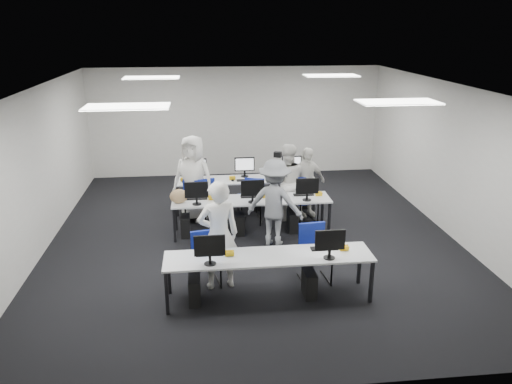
{
  "coord_description": "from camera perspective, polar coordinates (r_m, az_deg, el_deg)",
  "views": [
    {
      "loc": [
        -0.96,
        -9.25,
        4.11
      ],
      "look_at": [
        0.05,
        -0.15,
        1.0
      ],
      "focal_mm": 35.0,
      "sensor_mm": 36.0,
      "label": 1
    }
  ],
  "objects": [
    {
      "name": "desk_front",
      "position": [
        7.72,
        1.47,
        -7.62
      ],
      "size": [
        3.2,
        0.7,
        0.73
      ],
      "color": "#BBBCC0",
      "rests_on": "ground"
    },
    {
      "name": "photographer",
      "position": [
        9.53,
        2.14,
        -1.26
      ],
      "size": [
        1.26,
        1.02,
        1.7
      ],
      "primitive_type": "imported",
      "rotation": [
        0.0,
        0.0,
        2.73
      ],
      "color": "slate",
      "rests_on": "ground"
    },
    {
      "name": "dslr_camera",
      "position": [
        9.42,
        2.5,
        4.3
      ],
      "size": [
        0.2,
        0.22,
        0.1
      ],
      "primitive_type": "cube",
      "rotation": [
        0.0,
        0.0,
        2.73
      ],
      "color": "black",
      "rests_on": "photographer"
    },
    {
      "name": "chair_3",
      "position": [
        10.83,
        -0.35,
        -1.91
      ],
      "size": [
        0.57,
        0.6,
        0.92
      ],
      "rotation": [
        0.0,
        0.0,
        -0.28
      ],
      "color": "navy",
      "rests_on": "ground"
    },
    {
      "name": "chair_6",
      "position": [
        10.93,
        -0.69,
        -1.61
      ],
      "size": [
        0.54,
        0.58,
        0.97
      ],
      "rotation": [
        0.0,
        0.0,
        0.13
      ],
      "color": "navy",
      "rests_on": "ground"
    },
    {
      "name": "desk_back",
      "position": [
        11.42,
        -1.23,
        1.28
      ],
      "size": [
        3.2,
        0.7,
        0.73
      ],
      "color": "#BBBCC0",
      "rests_on": "ground"
    },
    {
      "name": "student_3",
      "position": [
        11.03,
        5.73,
        1.11
      ],
      "size": [
        0.99,
        0.64,
        1.57
      ],
      "primitive_type": "imported",
      "rotation": [
        0.0,
        0.0,
        0.31
      ],
      "color": "silver",
      "rests_on": "ground"
    },
    {
      "name": "ceiling_panels",
      "position": [
        9.37,
        -0.43,
        11.86
      ],
      "size": [
        5.2,
        4.6,
        0.02
      ],
      "color": "white",
      "rests_on": "room"
    },
    {
      "name": "student_0",
      "position": [
        7.98,
        -4.3,
        -4.95
      ],
      "size": [
        0.73,
        0.54,
        1.82
      ],
      "primitive_type": "imported",
      "rotation": [
        0.0,
        0.0,
        3.31
      ],
      "color": "silver",
      "rests_on": "ground"
    },
    {
      "name": "student_1",
      "position": [
        10.82,
        3.49,
        1.15
      ],
      "size": [
        0.84,
        0.67,
        1.69
      ],
      "primitive_type": "imported",
      "rotation": [
        0.0,
        0.0,
        3.18
      ],
      "color": "silver",
      "rests_on": "ground"
    },
    {
      "name": "student_2",
      "position": [
        10.83,
        -7.17,
        1.56
      ],
      "size": [
        1.08,
        0.92,
        1.87
      ],
      "primitive_type": "imported",
      "rotation": [
        0.0,
        0.0,
        -0.43
      ],
      "color": "silver",
      "rests_on": "ground"
    },
    {
      "name": "chair_2",
      "position": [
        10.83,
        -7.01,
        -2.0
      ],
      "size": [
        0.5,
        0.54,
        0.95
      ],
      "rotation": [
        0.0,
        0.0,
        0.07
      ],
      "color": "navy",
      "rests_on": "ground"
    },
    {
      "name": "room",
      "position": [
        9.66,
        -0.4,
        3.08
      ],
      "size": [
        9.0,
        9.02,
        3.0
      ],
      "color": "black",
      "rests_on": "ground"
    },
    {
      "name": "chair_0",
      "position": [
        8.35,
        -5.73,
        -8.68
      ],
      "size": [
        0.51,
        0.54,
        0.88
      ],
      "rotation": [
        0.0,
        0.0,
        0.19
      ],
      "color": "navy",
      "rests_on": "ground"
    },
    {
      "name": "equipment_mid",
      "position": [
        10.18,
        -1.57,
        -2.88
      ],
      "size": [
        2.91,
        0.41,
        1.19
      ],
      "color": "white",
      "rests_on": "desk_mid"
    },
    {
      "name": "equipment_back",
      "position": [
        11.56,
        -0.28,
        -0.19
      ],
      "size": [
        2.91,
        0.41,
        1.19
      ],
      "color": "white",
      "rests_on": "desk_back"
    },
    {
      "name": "handbag",
      "position": [
        9.94,
        -8.82,
        -0.48
      ],
      "size": [
        0.37,
        0.26,
        0.29
      ],
      "primitive_type": "ellipsoid",
      "rotation": [
        0.0,
        0.0,
        0.09
      ],
      "color": "tan",
      "rests_on": "desk_mid"
    },
    {
      "name": "desk_mid",
      "position": [
        10.1,
        -0.51,
        -1.09
      ],
      "size": [
        3.2,
        0.7,
        0.73
      ],
      "color": "#BBBCC0",
      "rests_on": "ground"
    },
    {
      "name": "chair_5",
      "position": [
        11.06,
        -6.14,
        -1.5
      ],
      "size": [
        0.6,
        0.63,
        0.96
      ],
      "rotation": [
        0.0,
        0.0,
        0.3
      ],
      "color": "navy",
      "rests_on": "ground"
    },
    {
      "name": "chair_7",
      "position": [
        11.23,
        4.33,
        -1.37
      ],
      "size": [
        0.51,
        0.53,
        0.82
      ],
      "rotation": [
        0.0,
        0.0,
        0.29
      ],
      "color": "navy",
      "rests_on": "ground"
    },
    {
      "name": "equipment_front",
      "position": [
        7.83,
        0.06,
        -9.86
      ],
      "size": [
        2.51,
        0.41,
        1.19
      ],
      "color": "#0E42B8",
      "rests_on": "desk_front"
    },
    {
      "name": "chair_4",
      "position": [
        10.89,
        5.56,
        -1.84
      ],
      "size": [
        0.56,
        0.59,
        0.94
      ],
      "rotation": [
        0.0,
        0.0,
        0.23
      ],
      "color": "navy",
      "rests_on": "ground"
    },
    {
      "name": "chair_1",
      "position": [
        8.45,
        6.69,
        -8.14
      ],
      "size": [
        0.52,
        0.56,
        0.96
      ],
      "rotation": [
        0.0,
        0.0,
        0.11
      ],
      "color": "navy",
      "rests_on": "ground"
    }
  ]
}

